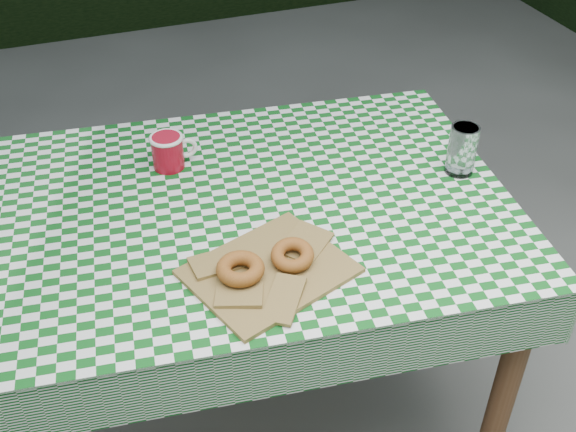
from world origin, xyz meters
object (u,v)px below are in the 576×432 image
Objects in this scene: coffee_mug at (168,152)px; drinking_glass at (462,150)px; table at (238,320)px; paper_bag at (269,270)px.

coffee_mug is 0.72m from drinking_glass.
drinking_glass is at bearing -22.79° from coffee_mug.
table is at bearing 174.50° from drinking_glass.
drinking_glass is at bearing 19.04° from paper_bag.
coffee_mug is at bearing 121.91° from table.
paper_bag reaches higher than table.
table is at bearing -66.30° from coffee_mug.
paper_bag is (0.01, -0.25, 0.39)m from table.
table is at bearing 92.39° from paper_bag.
coffee_mug is at bearing 103.22° from paper_bag.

